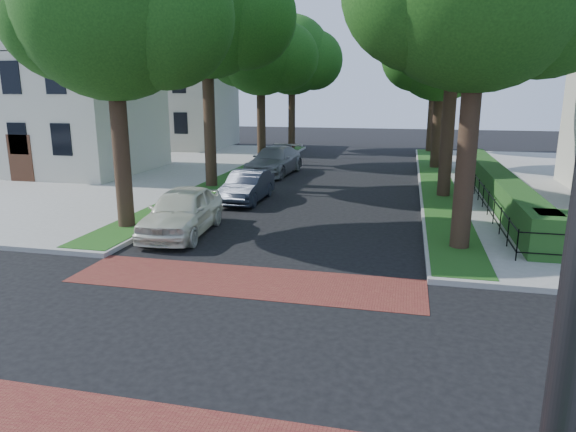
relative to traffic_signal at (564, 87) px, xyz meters
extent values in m
plane|color=black|center=(-4.89, 4.41, -4.71)|extent=(120.00, 120.00, 0.00)
cube|color=gray|center=(-24.39, 23.41, -4.63)|extent=(30.00, 30.00, 0.15)
cube|color=maroon|center=(-4.89, 7.61, -4.70)|extent=(9.00, 2.20, 0.01)
cube|color=#174E16|center=(0.51, 23.51, -4.55)|extent=(1.60, 29.80, 0.02)
cube|color=#174E16|center=(-10.29, 23.51, -4.55)|extent=(1.60, 29.80, 0.02)
cylinder|color=black|center=(0.61, 11.41, -0.88)|extent=(0.56, 0.56, 7.35)
cylinder|color=black|center=(0.61, 19.41, -0.71)|extent=(0.56, 0.56, 7.70)
sphere|color=#153E10|center=(0.61, 19.41, 3.36)|extent=(6.60, 6.60, 6.60)
sphere|color=#153E10|center=(2.43, 19.71, 2.96)|extent=(4.95, 4.95, 4.95)
sphere|color=#153E10|center=(-1.04, 19.21, 3.06)|extent=(4.62, 4.62, 4.62)
sphere|color=#153E10|center=(0.71, 21.06, 3.86)|extent=(4.29, 4.29, 4.29)
cylinder|color=black|center=(0.61, 28.41, -1.23)|extent=(0.56, 0.56, 6.65)
sphere|color=#153E10|center=(0.61, 28.41, 2.28)|extent=(5.80, 5.80, 5.80)
sphere|color=#153E10|center=(2.21, 28.71, 1.88)|extent=(4.35, 4.35, 4.35)
sphere|color=#153E10|center=(-0.84, 28.21, 1.98)|extent=(4.06, 4.06, 4.06)
sphere|color=#153E10|center=(0.71, 29.86, 2.78)|extent=(3.77, 3.77, 3.77)
cylinder|color=black|center=(0.61, 37.41, -1.06)|extent=(0.56, 0.56, 7.00)
sphere|color=#153E10|center=(0.61, 37.41, 2.64)|extent=(6.00, 6.00, 6.00)
sphere|color=#153E10|center=(2.26, 37.71, 2.24)|extent=(4.50, 4.50, 4.50)
sphere|color=#153E10|center=(-0.89, 37.21, 2.34)|extent=(4.20, 4.20, 4.20)
sphere|color=#153E10|center=(0.71, 38.91, 3.14)|extent=(3.90, 3.90, 3.90)
cylinder|color=black|center=(-10.39, 11.41, -1.06)|extent=(0.56, 0.56, 7.00)
sphere|color=#153E10|center=(-10.39, 11.41, 2.64)|extent=(6.00, 6.00, 6.00)
sphere|color=#153E10|center=(-8.74, 11.71, 2.24)|extent=(4.50, 4.50, 4.50)
sphere|color=#153E10|center=(-11.89, 11.21, 2.34)|extent=(4.20, 4.20, 4.20)
cylinder|color=black|center=(-10.39, 19.41, -0.53)|extent=(0.56, 0.56, 8.05)
sphere|color=#153E10|center=(-10.39, 19.41, 3.72)|extent=(6.40, 6.40, 6.40)
sphere|color=#153E10|center=(-8.63, 19.71, 3.32)|extent=(4.80, 4.80, 4.80)
sphere|color=#153E10|center=(-11.99, 19.21, 3.42)|extent=(4.48, 4.48, 4.48)
sphere|color=#153E10|center=(-10.29, 21.01, 4.22)|extent=(4.16, 4.16, 4.16)
cylinder|color=black|center=(-10.39, 28.41, -1.13)|extent=(0.56, 0.56, 6.86)
sphere|color=#153E10|center=(-10.39, 28.41, 2.50)|extent=(5.60, 5.60, 5.60)
sphere|color=#153E10|center=(-8.85, 28.71, 2.10)|extent=(4.20, 4.20, 4.20)
sphere|color=#153E10|center=(-11.79, 28.21, 2.20)|extent=(3.92, 3.92, 3.92)
sphere|color=#153E10|center=(-10.29, 29.81, 3.00)|extent=(3.64, 3.64, 3.64)
cylinder|color=black|center=(-10.39, 37.41, -0.99)|extent=(0.56, 0.56, 7.14)
sphere|color=#153E10|center=(-10.39, 37.41, 2.79)|extent=(6.20, 6.20, 6.20)
sphere|color=#153E10|center=(-8.68, 37.71, 2.39)|extent=(4.65, 4.65, 4.65)
sphere|color=#153E10|center=(-11.94, 37.21, 2.49)|extent=(4.34, 4.34, 4.34)
sphere|color=#153E10|center=(-10.29, 38.96, 3.29)|extent=(4.03, 4.03, 4.03)
cube|color=#204618|center=(2.81, 19.41, -3.96)|extent=(1.00, 18.00, 1.20)
cube|color=beige|center=(-20.39, 22.41, -1.31)|extent=(9.00, 8.00, 6.50)
cube|color=maroon|center=(-17.69, 20.81, 3.76)|extent=(0.80, 0.80, 3.64)
cube|color=beige|center=(-20.39, 36.41, -1.31)|extent=(9.00, 8.00, 6.50)
cube|color=maroon|center=(-17.69, 34.81, 3.76)|extent=(0.80, 0.80, 3.64)
imported|color=silver|center=(-8.28, 11.39, -3.92)|extent=(2.26, 4.77, 1.57)
imported|color=#212732|center=(-7.74, 16.90, -4.04)|extent=(1.41, 4.04, 1.33)
imported|color=slate|center=(-8.49, 24.45, -3.92)|extent=(2.61, 5.59, 1.58)
camera|label=1|loc=(-1.05, -4.06, -0.03)|focal=32.00mm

